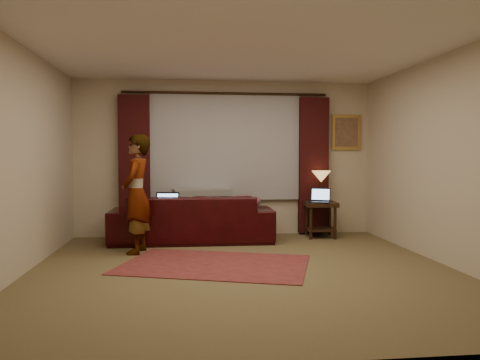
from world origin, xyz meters
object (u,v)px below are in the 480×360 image
(laptop_sofa, at_px, (166,202))
(laptop_table, at_px, (319,195))
(person, at_px, (137,194))
(sofa, at_px, (192,209))
(tiffany_lamp, at_px, (321,186))
(end_table, at_px, (321,220))

(laptop_sofa, relative_size, laptop_table, 1.13)
(person, bearing_deg, laptop_sofa, 159.14)
(laptop_table, height_order, person, person)
(sofa, distance_m, person, 1.16)
(laptop_table, distance_m, person, 2.94)
(tiffany_lamp, bearing_deg, laptop_sofa, -172.51)
(sofa, relative_size, laptop_sofa, 6.32)
(person, bearing_deg, end_table, 115.75)
(end_table, xyz_separation_m, laptop_table, (-0.05, -0.11, 0.41))
(sofa, height_order, person, person)
(sofa, height_order, tiffany_lamp, tiffany_lamp)
(laptop_sofa, distance_m, laptop_table, 2.46)
(laptop_sofa, bearing_deg, tiffany_lamp, 15.83)
(tiffany_lamp, distance_m, person, 3.08)
(laptop_table, bearing_deg, sofa, -156.14)
(laptop_sofa, height_order, tiffany_lamp, tiffany_lamp)
(tiffany_lamp, bearing_deg, person, -160.95)
(sofa, height_order, laptop_sofa, sofa)
(laptop_sofa, xyz_separation_m, tiffany_lamp, (2.54, 0.33, 0.20))
(sofa, xyz_separation_m, tiffany_lamp, (2.14, 0.20, 0.33))
(sofa, bearing_deg, person, 47.01)
(laptop_table, bearing_deg, tiffany_lamp, 90.74)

